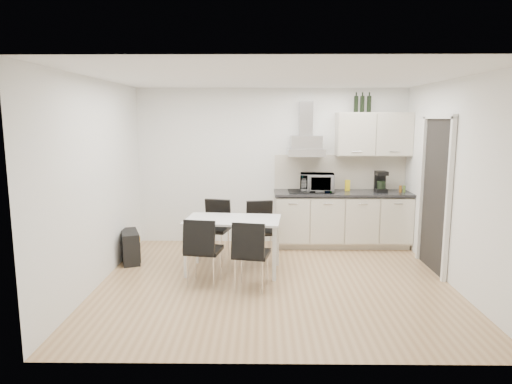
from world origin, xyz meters
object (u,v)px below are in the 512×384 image
chair_far_right (262,232)px  guitar_amp (130,247)px  dining_table (233,225)px  floor_speaker (201,233)px  chair_near_left (204,251)px  chair_far_left (214,230)px  kitchenette (344,197)px  chair_near_right (252,255)px

chair_far_right → guitar_amp: size_ratio=1.46×
dining_table → floor_speaker: bearing=118.7°
chair_near_left → guitar_amp: chair_near_left is taller
chair_far_left → floor_speaker: (-0.32, 0.87, -0.27)m
dining_table → chair_near_left: bearing=-119.3°
dining_table → chair_far_right: chair_far_right is taller
kitchenette → guitar_amp: (-3.30, -0.91, -0.60)m
chair_far_left → chair_far_right: same height
chair_near_right → floor_speaker: bearing=124.2°
floor_speaker → chair_far_left: bearing=-74.7°
dining_table → chair_far_right: (0.39, 0.49, -0.22)m
chair_far_right → chair_near_left: same height
chair_far_left → dining_table: bearing=131.3°
kitchenette → floor_speaker: 2.49m
kitchenette → chair_near_left: (-2.09, -1.81, -0.39)m
chair_far_left → chair_near_right: (0.59, -1.25, 0.00)m
dining_table → chair_near_right: chair_near_right is taller
chair_near_right → guitar_amp: 2.11m
kitchenette → chair_near_left: 2.79m
chair_far_left → chair_near_left: (-0.02, -1.10, 0.00)m
kitchenette → floor_speaker: kitchenette is taller
guitar_amp → floor_speaker: (0.91, 1.08, -0.06)m
kitchenette → floor_speaker: size_ratio=7.36×
chair_far_right → chair_near_left: size_ratio=1.00×
dining_table → chair_near_right: bearing=-62.4°
kitchenette → chair_near_right: (-1.48, -1.96, -0.39)m
chair_far_right → chair_near_right: (-0.13, -1.13, 0.00)m
chair_near_left → chair_near_right: same height
chair_near_left → kitchenette: bearing=50.5°
dining_table → chair_far_left: bearing=123.4°
kitchenette → chair_far_right: bearing=-148.7°
chair_far_left → chair_near_left: bearing=102.2°
chair_far_right → chair_near_left: 1.23m
guitar_amp → dining_table: bearing=-35.5°
chair_near_left → guitar_amp: bearing=153.1°
chair_far_left → floor_speaker: size_ratio=2.57×
chair_far_left → chair_near_right: size_ratio=1.00×
kitchenette → guitar_amp: kitchenette is taller
chair_far_right → floor_speaker: chair_far_right is taller
kitchenette → chair_near_left: bearing=-139.1°
dining_table → guitar_amp: 1.66m
chair_far_left → floor_speaker: 0.97m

